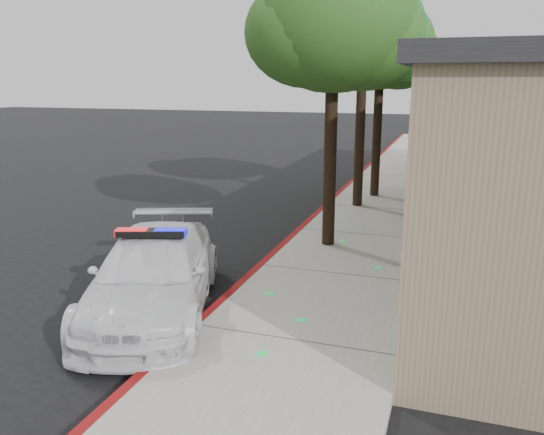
{
  "coord_description": "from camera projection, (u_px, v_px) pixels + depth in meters",
  "views": [
    {
      "loc": [
        3.69,
        -7.03,
        3.83
      ],
      "look_at": [
        0.56,
        2.27,
        1.36
      ],
      "focal_mm": 36.07,
      "sensor_mm": 36.0,
      "label": 1
    }
  ],
  "objects": [
    {
      "name": "sidewalk",
      "position": [
        334.0,
        276.0,
        10.78
      ],
      "size": [
        3.2,
        60.0,
        0.15
      ],
      "primitive_type": "cube",
      "color": "gray",
      "rests_on": "ground"
    },
    {
      "name": "street_tree_mid",
      "position": [
        364.0,
        35.0,
        15.47
      ],
      "size": [
        3.58,
        3.45,
        6.56
      ],
      "rotation": [
        0.0,
        0.0,
        0.03
      ],
      "color": "black",
      "rests_on": "sidewalk"
    },
    {
      "name": "street_tree_near",
      "position": [
        334.0,
        29.0,
        11.51
      ],
      "size": [
        3.73,
        3.47,
        6.35
      ],
      "rotation": [
        0.0,
        0.0,
        -0.17
      ],
      "color": "black",
      "rests_on": "sidewalk"
    },
    {
      "name": "street_tree_far",
      "position": [
        382.0,
        49.0,
        16.88
      ],
      "size": [
        3.45,
        3.26,
        6.17
      ],
      "rotation": [
        0.0,
        0.0,
        -0.04
      ],
      "color": "black",
      "rests_on": "sidewalk"
    },
    {
      "name": "ground",
      "position": [
        192.0,
        333.0,
        8.53
      ],
      "size": [
        120.0,
        120.0,
        0.0
      ],
      "primitive_type": "plane",
      "color": "black",
      "rests_on": "ground"
    },
    {
      "name": "red_curb",
      "position": [
        260.0,
        268.0,
        11.25
      ],
      "size": [
        0.14,
        60.0,
        0.16
      ],
      "primitive_type": "cube",
      "color": "maroon",
      "rests_on": "ground"
    },
    {
      "name": "police_car",
      "position": [
        154.0,
        274.0,
        9.16
      ],
      "size": [
        3.28,
        4.97,
        1.46
      ],
      "rotation": [
        0.0,
        0.0,
        0.33
      ],
      "color": "white",
      "rests_on": "ground"
    }
  ]
}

